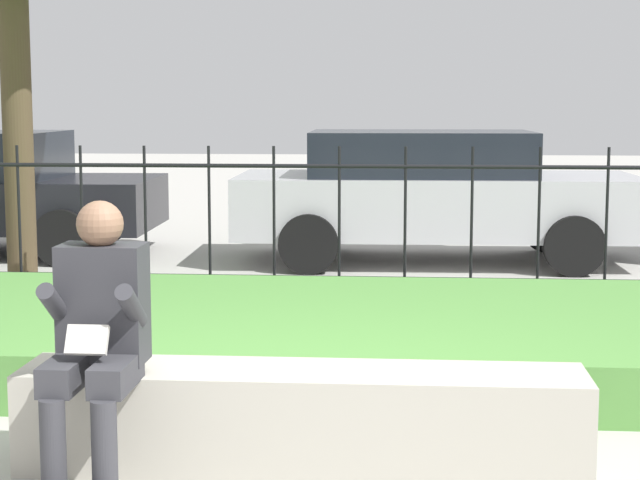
% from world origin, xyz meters
% --- Properties ---
extents(ground_plane, '(60.00, 60.00, 0.00)m').
position_xyz_m(ground_plane, '(0.00, 0.00, 0.00)').
color(ground_plane, '#B2AFA8').
extents(stone_bench, '(2.63, 0.48, 0.48)m').
position_xyz_m(stone_bench, '(0.06, 0.00, 0.21)').
color(stone_bench, '#B7B2A3').
rests_on(stone_bench, ground_plane).
extents(person_seated_reader, '(0.42, 0.73, 1.28)m').
position_xyz_m(person_seated_reader, '(-0.83, -0.28, 0.70)').
color(person_seated_reader, black).
rests_on(person_seated_reader, ground_plane).
extents(grass_berm, '(10.06, 2.81, 0.34)m').
position_xyz_m(grass_berm, '(0.00, 2.11, 0.17)').
color(grass_berm, '#569342').
rests_on(grass_berm, ground_plane).
extents(iron_fence, '(8.06, 0.03, 1.35)m').
position_xyz_m(iron_fence, '(0.00, 3.85, 0.71)').
color(iron_fence, black).
rests_on(iron_fence, ground_plane).
extents(car_parked_center, '(4.27, 1.99, 1.40)m').
position_xyz_m(car_parked_center, '(0.83, 6.60, 0.74)').
color(car_parked_center, '#B7B7BC').
rests_on(car_parked_center, ground_plane).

